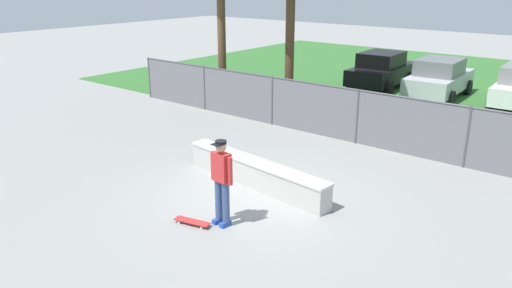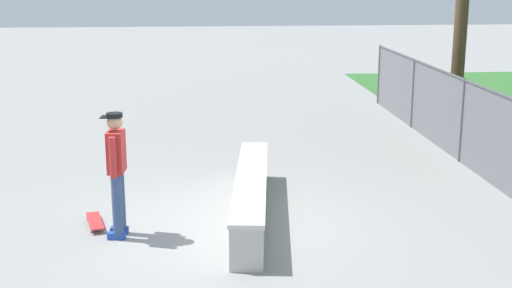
# 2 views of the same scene
# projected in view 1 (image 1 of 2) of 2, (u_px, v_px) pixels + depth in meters

# --- Properties ---
(ground_plane) EXTENTS (80.00, 80.00, 0.00)m
(ground_plane) POSITION_uv_depth(u_px,v_px,m) (253.00, 197.00, 11.53)
(ground_plane) COLOR gray
(grass_strip) EXTENTS (31.51, 20.00, 0.02)m
(grass_strip) POSITION_uv_depth(u_px,v_px,m) (461.00, 87.00, 22.85)
(grass_strip) COLOR #336B2D
(grass_strip) RESTS_ON ground
(concrete_ledge) EXTENTS (4.44, 0.96, 0.66)m
(concrete_ledge) POSITION_uv_depth(u_px,v_px,m) (255.00, 173.00, 12.06)
(concrete_ledge) COLOR #B7B5AD
(concrete_ledge) RESTS_ON ground
(skateboarder) EXTENTS (0.60, 0.32, 1.84)m
(skateboarder) POSITION_uv_depth(u_px,v_px,m) (222.00, 178.00, 9.94)
(skateboarder) COLOR #2647A5
(skateboarder) RESTS_ON ground
(skateboard) EXTENTS (0.82, 0.38, 0.09)m
(skateboard) POSITION_uv_depth(u_px,v_px,m) (192.00, 222.00, 10.21)
(skateboard) COLOR red
(skateboard) RESTS_ON ground
(chainlink_fence) EXTENTS (19.58, 0.07, 1.70)m
(chainlink_fence) POSITION_uv_depth(u_px,v_px,m) (357.00, 114.00, 14.95)
(chainlink_fence) COLOR #4C4C51
(chainlink_fence) RESTS_ON ground
(car_black) EXTENTS (2.15, 4.27, 1.66)m
(car_black) POSITION_uv_depth(u_px,v_px,m) (381.00, 70.00, 22.55)
(car_black) COLOR black
(car_black) RESTS_ON ground
(car_silver) EXTENTS (2.15, 4.27, 1.66)m
(car_silver) POSITION_uv_depth(u_px,v_px,m) (439.00, 78.00, 20.73)
(car_silver) COLOR #B7BABF
(car_silver) RESTS_ON ground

